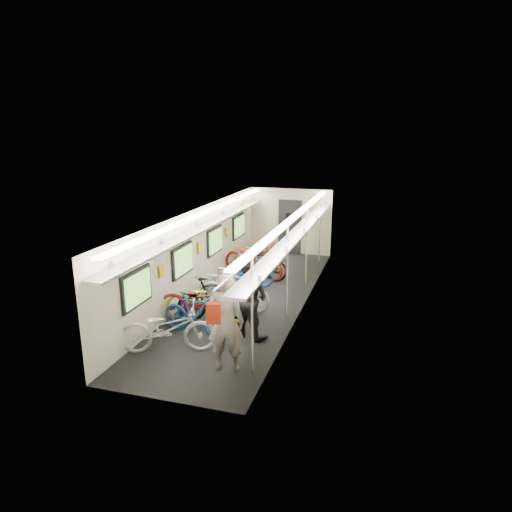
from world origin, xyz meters
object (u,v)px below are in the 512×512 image
Objects in this scene: bicycle_0 at (168,328)px; backpack at (213,313)px; passenger_near at (226,322)px; bicycle_1 at (195,314)px; passenger_mid at (250,298)px.

bicycle_0 is 5.23× the size of backpack.
bicycle_0 is at bearing -24.84° from passenger_near.
bicycle_1 is at bearing -57.79° from passenger_near.
passenger_mid is 1.91m from backpack.
passenger_near is 0.48m from backpack.
bicycle_1 is 1.32m from passenger_mid.
bicycle_0 is at bearing 134.89° from backpack.
passenger_mid is at bearing -70.26° from bicycle_0.
backpack is at bearing -136.46° from bicycle_1.
passenger_near is 1.07× the size of passenger_mid.
passenger_mid is (1.40, 1.20, 0.38)m from bicycle_0.
passenger_mid is (0.01, 1.52, -0.06)m from passenger_near.
bicycle_0 reaches higher than bicycle_1.
bicycle_0 is 1.10× the size of passenger_mid.
bicycle_0 is 1.65m from backpack.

